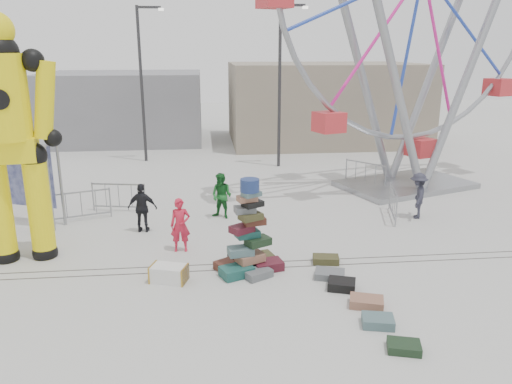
{
  "coord_description": "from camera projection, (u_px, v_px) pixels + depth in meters",
  "views": [
    {
      "loc": [
        -0.82,
        -12.1,
        5.92
      ],
      "look_at": [
        0.71,
        2.48,
        1.68
      ],
      "focal_mm": 35.0,
      "sensor_mm": 36.0,
      "label": 1
    }
  ],
  "objects": [
    {
      "name": "lamp_post_left",
      "position": [
        143.0,
        77.0,
        25.98
      ],
      "size": [
        1.41,
        0.25,
        8.0
      ],
      "color": "#2D2D30",
      "rests_on": "ground"
    },
    {
      "name": "barricade_dummy_b",
      "position": [
        81.0,
        206.0,
        17.65
      ],
      "size": [
        1.92,
        0.74,
        1.1
      ],
      "primitive_type": null,
      "rotation": [
        0.0,
        0.0,
        0.33
      ],
      "color": "gray",
      "rests_on": "ground"
    },
    {
      "name": "row_case_3",
      "position": [
        367.0,
        302.0,
        11.85
      ],
      "size": [
        0.91,
        0.75,
        0.22
      ],
      "primitive_type": "cube",
      "rotation": [
        0.0,
        0.0,
        -0.32
      ],
      "color": "#98644D",
      "rests_on": "ground"
    },
    {
      "name": "pedestrian_black",
      "position": [
        142.0,
        208.0,
        16.5
      ],
      "size": [
        1.02,
        0.53,
        1.66
      ],
      "primitive_type": "imported",
      "rotation": [
        0.0,
        0.0,
        3.01
      ],
      "color": "black",
      "rests_on": "ground"
    },
    {
      "name": "barricade_wheel_back",
      "position": [
        365.0,
        174.0,
        22.09
      ],
      "size": [
        1.38,
        1.58,
        1.1
      ],
      "primitive_type": null,
      "rotation": [
        0.0,
        0.0,
        -0.86
      ],
      "color": "gray",
      "rests_on": "ground"
    },
    {
      "name": "row_case_2",
      "position": [
        342.0,
        285.0,
        12.71
      ],
      "size": [
        0.83,
        0.75,
        0.24
      ],
      "primitive_type": "cube",
      "rotation": [
        0.0,
        0.0,
        -0.33
      ],
      "color": "black",
      "rests_on": "ground"
    },
    {
      "name": "ground",
      "position": [
        239.0,
        279.0,
        13.29
      ],
      "size": [
        90.0,
        90.0,
        0.0
      ],
      "primitive_type": "plane",
      "color": "#9E9E99",
      "rests_on": "ground"
    },
    {
      "name": "pedestrian_red",
      "position": [
        180.0,
        225.0,
        14.92
      ],
      "size": [
        0.6,
        0.4,
        1.64
      ],
      "primitive_type": "imported",
      "rotation": [
        0.0,
        0.0,
        -0.01
      ],
      "color": "red",
      "rests_on": "ground"
    },
    {
      "name": "lamp_post_right",
      "position": [
        281.0,
        78.0,
        24.77
      ],
      "size": [
        1.41,
        0.25,
        8.0
      ],
      "color": "#2D2D30",
      "rests_on": "ground"
    },
    {
      "name": "ferris_wheel",
      "position": [
        421.0,
        0.0,
        19.95
      ],
      "size": [
        12.85,
        5.06,
        15.79
      ],
      "rotation": [
        0.0,
        0.0,
        0.35
      ],
      "color": "gray",
      "rests_on": "ground"
    },
    {
      "name": "row_case_5",
      "position": [
        404.0,
        347.0,
        10.11
      ],
      "size": [
        0.77,
        0.65,
        0.18
      ],
      "primitive_type": "cube",
      "rotation": [
        0.0,
        0.0,
        -0.28
      ],
      "color": "#1B311C",
      "rests_on": "ground"
    },
    {
      "name": "track_line_near",
      "position": [
        238.0,
        269.0,
        13.86
      ],
      "size": [
        40.0,
        0.04,
        0.01
      ],
      "primitive_type": "cube",
      "color": "#47443F",
      "rests_on": "ground"
    },
    {
      "name": "row_case_0",
      "position": [
        326.0,
        259.0,
        14.27
      ],
      "size": [
        0.81,
        0.6,
        0.2
      ],
      "primitive_type": "cube",
      "rotation": [
        0.0,
        0.0,
        -0.17
      ],
      "color": "#424121",
      "rests_on": "ground"
    },
    {
      "name": "banner_scaffold",
      "position": [
        4.0,
        161.0,
        17.0
      ],
      "size": [
        4.05,
        2.18,
        2.97
      ],
      "rotation": [
        0.0,
        0.0,
        -0.39
      ],
      "color": "gray",
      "rests_on": "ground"
    },
    {
      "name": "building_right",
      "position": [
        324.0,
        103.0,
        32.4
      ],
      "size": [
        12.0,
        8.0,
        5.0
      ],
      "primitive_type": "cube",
      "color": "gray",
      "rests_on": "ground"
    },
    {
      "name": "pedestrian_grey",
      "position": [
        418.0,
        196.0,
        17.86
      ],
      "size": [
        0.99,
        1.23,
        1.66
      ],
      "primitive_type": "imported",
      "rotation": [
        0.0,
        0.0,
        -1.97
      ],
      "color": "#262633",
      "rests_on": "ground"
    },
    {
      "name": "barricade_dummy_c",
      "position": [
        119.0,
        197.0,
        18.67
      ],
      "size": [
        1.98,
        0.47,
        1.1
      ],
      "primitive_type": null,
      "rotation": [
        0.0,
        0.0,
        -0.19
      ],
      "color": "gray",
      "rests_on": "ground"
    },
    {
      "name": "row_case_1",
      "position": [
        330.0,
        274.0,
        13.34
      ],
      "size": [
        0.92,
        0.79,
        0.19
      ],
      "primitive_type": "cube",
      "rotation": [
        0.0,
        0.0,
        -0.32
      ],
      "color": "slate",
      "rests_on": "ground"
    },
    {
      "name": "track_line_far",
      "position": [
        237.0,
        263.0,
        14.24
      ],
      "size": [
        40.0,
        0.04,
        0.01
      ],
      "primitive_type": "cube",
      "color": "#47443F",
      "rests_on": "ground"
    },
    {
      "name": "barricade_wheel_front",
      "position": [
        393.0,
        203.0,
        17.96
      ],
      "size": [
        0.6,
        1.96,
        1.1
      ],
      "primitive_type": null,
      "rotation": [
        0.0,
        0.0,
        1.32
      ],
      "color": "gray",
      "rests_on": "ground"
    },
    {
      "name": "pedestrian_green",
      "position": [
        222.0,
        196.0,
        17.86
      ],
      "size": [
        1.01,
        0.95,
        1.65
      ],
      "primitive_type": "imported",
      "rotation": [
        0.0,
        0.0,
        -0.56
      ],
      "color": "#165B21",
      "rests_on": "ground"
    },
    {
      "name": "suitcase_tower",
      "position": [
        249.0,
        245.0,
        13.63
      ],
      "size": [
        1.98,
        1.72,
        2.61
      ],
      "rotation": [
        0.0,
        0.0,
        0.36
      ],
      "color": "#1B534D",
      "rests_on": "ground"
    },
    {
      "name": "building_left",
      "position": [
        125.0,
        106.0,
        33.09
      ],
      "size": [
        10.0,
        8.0,
        4.4
      ],
      "primitive_type": "cube",
      "color": "gray",
      "rests_on": "ground"
    },
    {
      "name": "steamer_trunk",
      "position": [
        169.0,
        274.0,
        13.1
      ],
      "size": [
        1.06,
        0.8,
        0.44
      ],
      "primitive_type": "cube",
      "rotation": [
        0.0,
        0.0,
        -0.31
      ],
      "color": "silver",
      "rests_on": "ground"
    },
    {
      "name": "crash_test_dummy",
      "position": [
        9.0,
        132.0,
        13.55
      ],
      "size": [
        2.82,
        1.24,
        7.06
      ],
      "rotation": [
        0.0,
        0.0,
        0.13
      ],
      "color": "black",
      "rests_on": "ground"
    },
    {
      "name": "row_case_4",
      "position": [
        378.0,
        321.0,
        11.03
      ],
      "size": [
        0.79,
        0.66,
        0.22
      ],
      "primitive_type": "cube",
      "rotation": [
        0.0,
        0.0,
        -0.22
      ],
      "color": "slate",
      "rests_on": "ground"
    }
  ]
}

